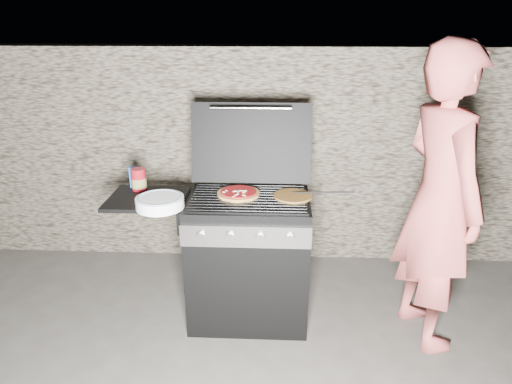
{
  "coord_description": "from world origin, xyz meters",
  "views": [
    {
      "loc": [
        0.18,
        -2.76,
        2.01
      ],
      "look_at": [
        0.05,
        0.0,
        0.95
      ],
      "focal_mm": 32.0,
      "sensor_mm": 36.0,
      "label": 1
    }
  ],
  "objects_px": {
    "gas_grill": "(213,258)",
    "pizza_topped": "(239,193)",
    "person": "(440,201)",
    "sauce_jar": "(139,179)"
  },
  "relations": [
    {
      "from": "sauce_jar",
      "to": "person",
      "type": "xyz_separation_m",
      "value": [
        1.94,
        -0.25,
        -0.02
      ]
    },
    {
      "from": "sauce_jar",
      "to": "person",
      "type": "bearing_deg",
      "value": -7.23
    },
    {
      "from": "gas_grill",
      "to": "pizza_topped",
      "type": "bearing_deg",
      "value": 12.79
    },
    {
      "from": "gas_grill",
      "to": "person",
      "type": "relative_size",
      "value": 0.7
    },
    {
      "from": "person",
      "to": "gas_grill",
      "type": "bearing_deg",
      "value": 71.5
    },
    {
      "from": "gas_grill",
      "to": "person",
      "type": "xyz_separation_m",
      "value": [
        1.43,
        -0.12,
        0.5
      ]
    },
    {
      "from": "sauce_jar",
      "to": "person",
      "type": "distance_m",
      "value": 1.96
    },
    {
      "from": "pizza_topped",
      "to": "sauce_jar",
      "type": "xyz_separation_m",
      "value": [
        -0.69,
        0.09,
        0.05
      ]
    },
    {
      "from": "gas_grill",
      "to": "person",
      "type": "distance_m",
      "value": 1.52
    },
    {
      "from": "pizza_topped",
      "to": "person",
      "type": "xyz_separation_m",
      "value": [
        1.25,
        -0.16,
        0.03
      ]
    }
  ]
}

